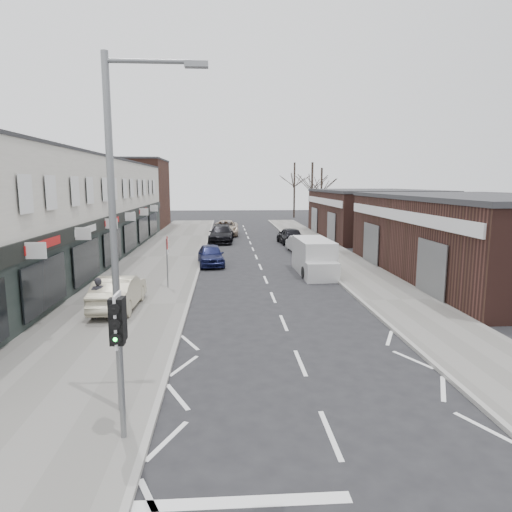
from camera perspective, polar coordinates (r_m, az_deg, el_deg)
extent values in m
plane|color=black|center=(12.47, 7.10, -16.59)|extent=(160.00, 160.00, 0.00)
cube|color=slate|center=(33.76, -11.49, -0.14)|extent=(5.50, 64.00, 0.12)
cube|color=slate|center=(34.39, 9.63, 0.08)|extent=(3.50, 64.00, 0.12)
cube|color=silver|center=(32.59, -24.17, 5.09)|extent=(8.00, 41.00, 7.10)
cube|color=#45261D|center=(57.16, -15.33, 7.42)|extent=(8.00, 10.00, 8.00)
cube|color=#3C201B|center=(29.20, 26.49, 1.99)|extent=(10.00, 18.00, 4.50)
cube|color=#3C201B|center=(47.47, 14.31, 5.06)|extent=(10.00, 16.00, 4.50)
cylinder|color=slate|center=(10.02, -16.56, -13.42)|extent=(0.12, 0.12, 3.00)
cube|color=silver|center=(9.67, -16.85, -7.65)|extent=(0.05, 0.55, 1.10)
cube|color=black|center=(9.56, -17.01, -7.86)|extent=(0.28, 0.22, 0.95)
sphere|color=#0CE533|center=(9.54, -17.09, -9.79)|extent=(0.18, 0.18, 0.18)
cube|color=black|center=(9.79, -16.69, -7.45)|extent=(0.26, 0.20, 0.90)
cylinder|color=slate|center=(10.60, -17.35, 1.79)|extent=(0.16, 0.16, 8.00)
cylinder|color=slate|center=(10.64, -13.30, 22.61)|extent=(1.80, 0.10, 0.10)
cube|color=slate|center=(10.53, -7.46, 22.63)|extent=(0.50, 0.22, 0.12)
cylinder|color=slate|center=(23.56, -11.04, -0.88)|extent=(0.07, 0.07, 2.50)
cube|color=white|center=(23.46, -10.96, 0.57)|extent=(0.04, 0.45, 0.25)
cube|color=silver|center=(27.72, 7.19, 0.00)|extent=(1.96, 4.54, 2.05)
cube|color=silver|center=(25.26, 8.30, -2.06)|extent=(1.83, 0.82, 1.08)
cylinder|color=black|center=(26.17, 6.01, -2.05)|extent=(0.22, 0.68, 0.68)
cylinder|color=black|center=(26.50, 9.58, -1.99)|extent=(0.22, 0.68, 0.68)
cylinder|color=black|center=(29.22, 4.96, -0.86)|extent=(0.22, 0.68, 0.68)
cylinder|color=black|center=(29.52, 8.17, -0.81)|extent=(0.22, 0.68, 0.68)
imported|color=#B4AC90|center=(20.18, -16.80, -4.32)|extent=(1.60, 4.39, 1.44)
imported|color=#232227|center=(18.95, -19.12, -4.99)|extent=(0.71, 0.60, 1.64)
imported|color=#151A43|center=(30.24, -5.67, 0.14)|extent=(2.01, 4.19, 1.38)
imported|color=black|center=(41.86, -4.36, 2.77)|extent=(2.40, 5.39, 1.54)
imported|color=#C2B09B|center=(47.45, -3.79, 3.51)|extent=(2.63, 5.52, 1.52)
imported|color=silver|center=(36.10, 5.33, 1.55)|extent=(1.60, 4.05, 1.31)
imported|color=black|center=(40.82, 4.26, 2.58)|extent=(2.14, 4.54, 1.50)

